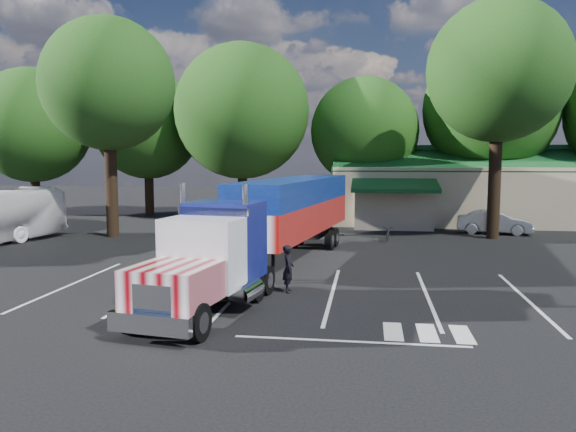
# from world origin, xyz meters

# --- Properties ---
(ground) EXTENTS (120.00, 120.00, 0.00)m
(ground) POSITION_xyz_m (0.00, 0.00, 0.00)
(ground) COLOR black
(ground) RESTS_ON ground
(event_hall) EXTENTS (24.20, 14.12, 5.55)m
(event_hall) POSITION_xyz_m (13.74, 17.81, 2.21)
(event_hall) COLOR tan
(event_hall) RESTS_ON ground
(tree_row_a) EXTENTS (9.00, 9.00, 11.68)m
(tree_row_a) POSITION_xyz_m (-22.00, 16.50, 7.16)
(tree_row_a) COLOR black
(tree_row_a) RESTS_ON ground
(tree_row_b) EXTENTS (8.40, 8.40, 11.35)m
(tree_row_b) POSITION_xyz_m (-13.00, 17.80, 7.13)
(tree_row_b) COLOR black
(tree_row_b) RESTS_ON ground
(tree_row_c) EXTENTS (10.00, 10.00, 13.05)m
(tree_row_c) POSITION_xyz_m (-5.00, 16.20, 8.04)
(tree_row_c) COLOR black
(tree_row_c) RESTS_ON ground
(tree_row_d) EXTENTS (8.00, 8.00, 10.60)m
(tree_row_d) POSITION_xyz_m (4.00, 17.50, 6.58)
(tree_row_d) COLOR black
(tree_row_d) RESTS_ON ground
(tree_row_e) EXTENTS (9.60, 9.60, 12.90)m
(tree_row_e) POSITION_xyz_m (13.00, 18.00, 8.09)
(tree_row_e) COLOR black
(tree_row_e) RESTS_ON ground
(tree_near_left) EXTENTS (7.60, 7.60, 12.65)m
(tree_near_left) POSITION_xyz_m (-10.50, 6.00, 8.81)
(tree_near_left) COLOR black
(tree_near_left) RESTS_ON ground
(tree_near_right) EXTENTS (8.00, 8.00, 13.50)m
(tree_near_right) POSITION_xyz_m (11.50, 8.50, 9.46)
(tree_near_right) COLOR black
(tree_near_right) RESTS_ON ground
(semi_truck) EXTENTS (5.15, 18.65, 3.88)m
(semi_truck) POSITION_xyz_m (0.68, -2.20, 2.19)
(semi_truck) COLOR black
(semi_truck) RESTS_ON ground
(woman) EXTENTS (0.48, 0.65, 1.65)m
(woman) POSITION_xyz_m (1.67, -6.00, 0.82)
(woman) COLOR black
(woman) RESTS_ON ground
(bicycle) EXTENTS (0.67, 1.61, 0.82)m
(bicycle) POSITION_xyz_m (5.50, 6.68, 0.41)
(bicycle) COLOR black
(bicycle) RESTS_ON ground
(silver_sedan) EXTENTS (4.55, 2.15, 1.44)m
(silver_sedan) POSITION_xyz_m (12.00, 10.50, 0.72)
(silver_sedan) COLOR #B5B9BD
(silver_sedan) RESTS_ON ground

